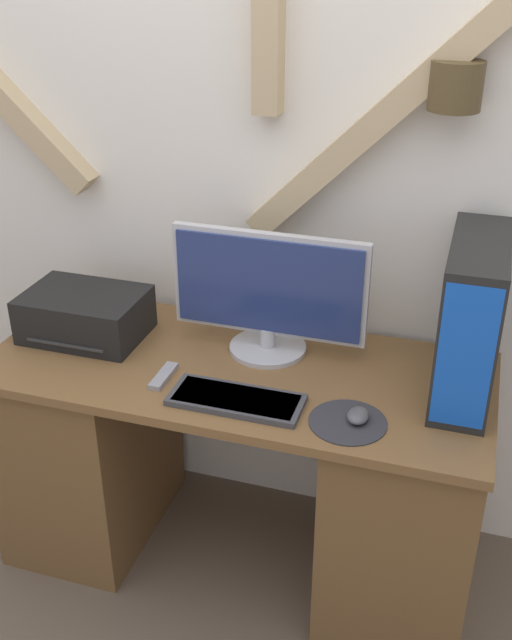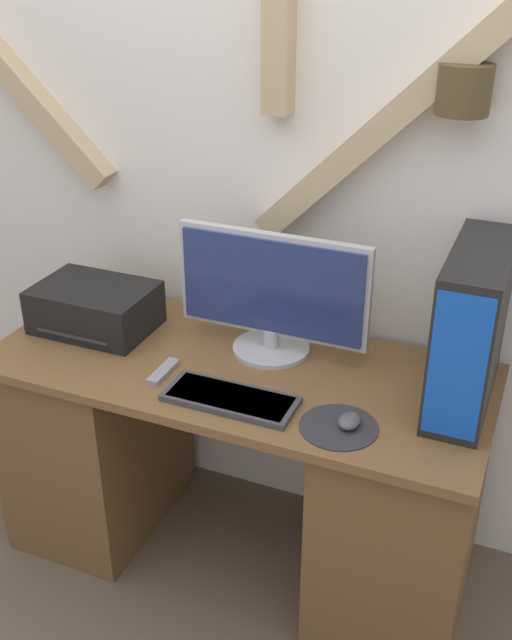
{
  "view_description": "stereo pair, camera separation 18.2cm",
  "coord_description": "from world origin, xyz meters",
  "px_view_note": "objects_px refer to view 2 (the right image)",
  "views": [
    {
      "loc": [
        0.65,
        -1.54,
        1.98
      ],
      "look_at": [
        0.06,
        0.33,
        0.95
      ],
      "focal_mm": 42.0,
      "sensor_mm": 36.0,
      "label": 1
    },
    {
      "loc": [
        0.82,
        -1.47,
        1.98
      ],
      "look_at": [
        0.06,
        0.33,
        0.95
      ],
      "focal_mm": 42.0,
      "sensor_mm": 36.0,
      "label": 2
    }
  ],
  "objects_px": {
    "mouse": "(349,421)",
    "printer": "(95,308)",
    "monitor": "(272,293)",
    "keyboard": "(231,398)",
    "computer_tower": "(471,328)",
    "remote_control": "(163,371)"
  },
  "relations": [
    {
      "from": "mouse",
      "to": "printer",
      "type": "xyz_separation_m",
      "value": [
        -0.95,
        0.22,
        0.05
      ]
    },
    {
      "from": "monitor",
      "to": "keyboard",
      "type": "relative_size",
      "value": 1.61
    },
    {
      "from": "keyboard",
      "to": "computer_tower",
      "type": "bearing_deg",
      "value": 24.22
    },
    {
      "from": "monitor",
      "to": "computer_tower",
      "type": "bearing_deg",
      "value": -4.36
    },
    {
      "from": "computer_tower",
      "to": "keyboard",
      "type": "bearing_deg",
      "value": -155.78
    },
    {
      "from": "printer",
      "to": "keyboard",
      "type": "bearing_deg",
      "value": -21.01
    },
    {
      "from": "monitor",
      "to": "remote_control",
      "type": "xyz_separation_m",
      "value": [
        -0.25,
        -0.26,
        -0.2
      ]
    },
    {
      "from": "printer",
      "to": "monitor",
      "type": "bearing_deg",
      "value": 8.12
    },
    {
      "from": "keyboard",
      "to": "computer_tower",
      "type": "xyz_separation_m",
      "value": [
        0.6,
        0.27,
        0.22
      ]
    },
    {
      "from": "keyboard",
      "to": "mouse",
      "type": "bearing_deg",
      "value": 2.03
    },
    {
      "from": "remote_control",
      "to": "computer_tower",
      "type": "bearing_deg",
      "value": 14.09
    },
    {
      "from": "printer",
      "to": "remote_control",
      "type": "xyz_separation_m",
      "value": [
        0.35,
        -0.17,
        -0.07
      ]
    },
    {
      "from": "monitor",
      "to": "printer",
      "type": "xyz_separation_m",
      "value": [
        -0.6,
        -0.09,
        -0.13
      ]
    },
    {
      "from": "keyboard",
      "to": "remote_control",
      "type": "distance_m",
      "value": 0.26
    },
    {
      "from": "keyboard",
      "to": "printer",
      "type": "bearing_deg",
      "value": 158.99
    },
    {
      "from": "mouse",
      "to": "computer_tower",
      "type": "xyz_separation_m",
      "value": [
        0.26,
        0.26,
        0.21
      ]
    },
    {
      "from": "monitor",
      "to": "mouse",
      "type": "relative_size",
      "value": 7.78
    },
    {
      "from": "computer_tower",
      "to": "remote_control",
      "type": "bearing_deg",
      "value": -165.91
    },
    {
      "from": "computer_tower",
      "to": "monitor",
      "type": "bearing_deg",
      "value": 175.64
    },
    {
      "from": "monitor",
      "to": "remote_control",
      "type": "distance_m",
      "value": 0.41
    },
    {
      "from": "computer_tower",
      "to": "remote_control",
      "type": "xyz_separation_m",
      "value": [
        -0.85,
        -0.21,
        -0.22
      ]
    },
    {
      "from": "printer",
      "to": "mouse",
      "type": "bearing_deg",
      "value": -13.0
    }
  ]
}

